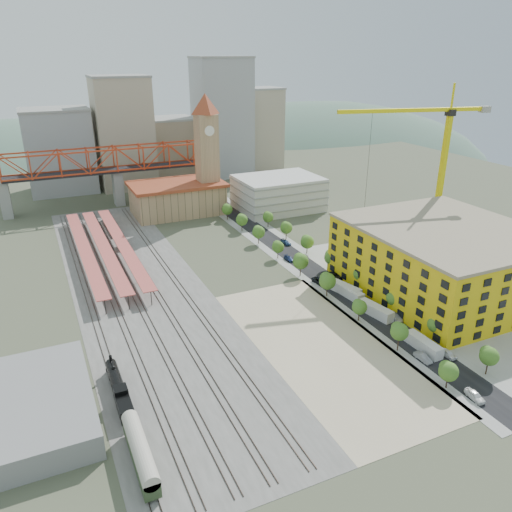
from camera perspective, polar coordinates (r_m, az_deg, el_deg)
name	(u,v)px	position (r m, az deg, el deg)	size (l,w,h in m)	color
ground	(277,289)	(143.42, 2.38, -3.76)	(400.00, 400.00, 0.00)	#474C38
ballast_strip	(138,287)	(148.08, -13.33, -3.49)	(36.00, 165.00, 0.06)	#605E59
dirt_lot	(323,346)	(117.84, 7.65, -10.20)	(28.00, 67.00, 0.06)	tan
street_asphalt	(300,261)	(162.40, 5.03, -0.59)	(12.00, 170.00, 0.06)	black
sidewalk_west	(285,264)	(159.93, 3.31, -0.91)	(3.00, 170.00, 0.04)	gray
sidewalk_east	(314,258)	(165.01, 6.70, -0.28)	(3.00, 170.00, 0.04)	gray
construction_pad	(447,288)	(154.02, 21.04, -3.41)	(50.00, 90.00, 0.06)	gray
rail_tracks	(132,288)	(147.76, -14.01, -3.57)	(26.56, 160.00, 0.18)	#382B23
platform_canopies	(104,246)	(171.04, -17.03, 1.12)	(16.00, 80.00, 4.12)	#B24E44
station_hall	(177,198)	(211.46, -8.97, 6.59)	(38.00, 24.00, 13.10)	tan
clock_tower	(207,143)	(208.59, -5.67, 12.75)	(12.00, 12.00, 52.00)	tan
parking_garage	(278,193)	(214.98, 2.56, 7.20)	(34.00, 26.00, 14.00)	silver
truss_bridge	(116,162)	(226.49, -15.76, 10.26)	(94.00, 9.60, 25.60)	gray
construction_building	(444,259)	(148.38, 20.71, -0.37)	(44.60, 50.60, 18.80)	gold
warehouse	(30,408)	(104.18, -24.45, -15.52)	(22.00, 32.00, 5.00)	gray
street_trees	(316,273)	(154.55, 6.85, -1.91)	(15.40, 124.40, 8.00)	#325D1B
skyline	(166,136)	(268.34, -10.27, 13.36)	(133.00, 46.00, 60.00)	#9EA0A3
distant_hills	(182,239)	(414.09, -8.51, 1.93)	(647.00, 264.00, 227.00)	#4C6B59
locomotive	(118,387)	(104.91, -15.46, -14.28)	(2.57, 19.82, 4.95)	black
coach	(140,453)	(88.90, -13.07, -21.05)	(2.84, 16.51, 5.18)	#26351D
tower_crane	(435,151)	(173.93, 19.82, 11.23)	(49.71, 13.51, 54.11)	yellow
site_trailer_a	(423,345)	(121.09, 18.59, -9.59)	(2.61, 9.93, 2.72)	silver
site_trailer_b	(375,311)	(132.40, 13.48, -6.08)	(2.70, 10.25, 2.80)	silver
site_trailer_c	(350,293)	(140.53, 10.65, -4.14)	(2.50, 9.52, 2.60)	silver
site_trailer_d	(345,289)	(142.13, 10.14, -3.75)	(2.64, 10.03, 2.74)	silver
car_0	(475,396)	(109.69, 23.74, -14.42)	(1.86, 4.62, 1.57)	white
car_1	(423,358)	(117.59, 18.55, -10.95)	(1.60, 4.58, 1.51)	gray
car_2	(320,281)	(147.30, 7.28, -2.87)	(2.51, 5.45, 1.51)	black
car_3	(289,259)	(162.33, 3.79, -0.31)	(1.88, 4.62, 1.34)	navy
car_4	(447,354)	(120.76, 21.02, -10.37)	(1.86, 4.62, 1.57)	white
car_5	(395,317)	(131.77, 15.55, -6.74)	(1.70, 4.89, 1.61)	gray
car_6	(335,276)	(151.08, 9.03, -2.29)	(2.65, 5.75, 1.60)	black
car_7	(286,242)	(176.04, 3.43, 1.55)	(1.96, 4.83, 1.40)	navy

